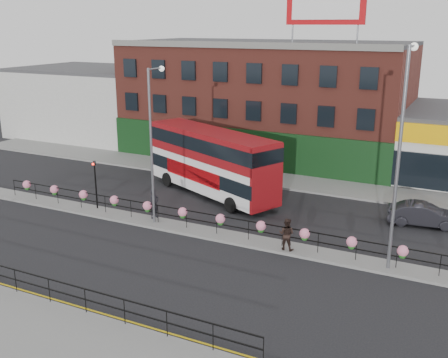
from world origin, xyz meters
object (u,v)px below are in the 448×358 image
at_px(double_decker_bus, 212,156).
at_px(lamp_column_east, 401,141).
at_px(lamp_column_west, 153,133).
at_px(car, 424,215).
at_px(pedestrian_a, 154,204).
at_px(pedestrian_b, 286,234).

height_order(double_decker_bus, lamp_column_east, lamp_column_east).
height_order(double_decker_bus, lamp_column_west, lamp_column_west).
height_order(lamp_column_west, lamp_column_east, lamp_column_east).
bearing_deg(car, pedestrian_a, 104.41).
bearing_deg(pedestrian_a, pedestrian_b, -81.52).
xyz_separation_m(pedestrian_b, lamp_column_east, (5.30, 0.43, 5.51)).
distance_m(pedestrian_a, lamp_column_east, 15.29).
relative_size(pedestrian_a, pedestrian_b, 1.05).
bearing_deg(double_decker_bus, lamp_column_west, -94.29).
height_order(pedestrian_a, lamp_column_west, lamp_column_west).
distance_m(car, lamp_column_east, 9.10).
relative_size(pedestrian_b, lamp_column_east, 0.16).
relative_size(car, pedestrian_b, 2.49).
bearing_deg(car, double_decker_bus, 82.92).
distance_m(car, pedestrian_b, 9.59).
distance_m(car, pedestrian_a, 16.46).
xyz_separation_m(pedestrian_a, lamp_column_west, (0.40, -0.40, 4.56)).
distance_m(pedestrian_a, lamp_column_west, 4.60).
relative_size(double_decker_bus, lamp_column_west, 1.25).
xyz_separation_m(car, pedestrian_a, (-15.13, -6.46, 0.38)).
distance_m(double_decker_bus, pedestrian_b, 10.82).
bearing_deg(lamp_column_west, pedestrian_b, -3.26).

